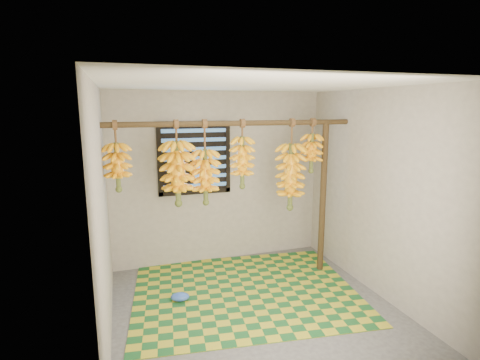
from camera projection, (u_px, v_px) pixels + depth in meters
name	position (u px, v px, depth m)	size (l,w,h in m)	color
floor	(255.00, 310.00, 4.11)	(3.00, 3.00, 0.01)	#484848
ceiling	(257.00, 84.00, 3.65)	(3.00, 3.00, 0.01)	silver
wall_back	(219.00, 178.00, 5.28)	(3.00, 0.01, 2.40)	gray
wall_left	(102.00, 217.00, 3.42)	(0.01, 3.00, 2.40)	gray
wall_right	(378.00, 194.00, 4.33)	(0.01, 3.00, 2.40)	gray
window	(195.00, 158.00, 5.09)	(1.00, 0.04, 1.00)	black
hanging_pole	(236.00, 123.00, 4.38)	(0.06, 0.06, 3.00)	#49351A
support_post	(323.00, 199.00, 4.93)	(0.08, 0.08, 2.00)	#49351A
woven_mat	(245.00, 291.00, 4.51)	(2.61, 2.09, 0.01)	#195524
plastic_bag	(180.00, 297.00, 4.28)	(0.22, 0.16, 0.09)	#3159B9
banana_bunch_a	(117.00, 167.00, 4.05)	(0.29, 0.29, 0.77)	brown
banana_bunch_b	(178.00, 173.00, 4.27)	(0.37, 0.37, 0.98)	brown
banana_bunch_c	(205.00, 177.00, 4.38)	(0.32, 0.32, 1.00)	brown
banana_bunch_d	(242.00, 162.00, 4.49)	(0.28, 0.28, 0.83)	brown
banana_bunch_e	(291.00, 177.00, 4.73)	(0.36, 0.36, 1.15)	brown
banana_bunch_f	(312.00, 153.00, 4.76)	(0.28, 0.28, 0.69)	brown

